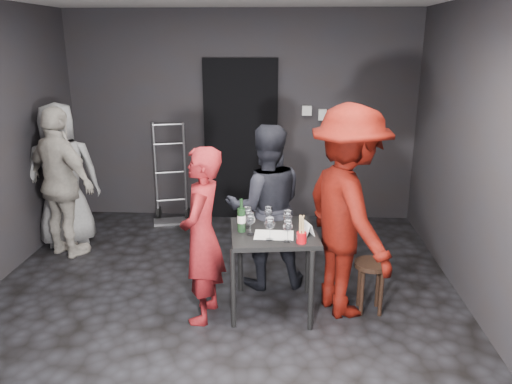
# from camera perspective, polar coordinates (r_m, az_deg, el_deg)

# --- Properties ---
(floor) EXTENTS (4.50, 5.00, 0.02)m
(floor) POSITION_cam_1_polar(r_m,az_deg,el_deg) (4.64, -4.34, -13.02)
(floor) COLOR black
(floor) RESTS_ON ground
(wall_back) EXTENTS (4.50, 0.04, 2.70)m
(wall_back) POSITION_cam_1_polar(r_m,az_deg,el_deg) (6.57, -1.71, 8.54)
(wall_back) COLOR black
(wall_back) RESTS_ON ground
(wall_front) EXTENTS (4.50, 0.04, 2.70)m
(wall_front) POSITION_cam_1_polar(r_m,az_deg,el_deg) (1.86, -15.85, -15.10)
(wall_front) COLOR black
(wall_front) RESTS_ON ground
(wall_right) EXTENTS (0.04, 5.00, 2.70)m
(wall_right) POSITION_cam_1_polar(r_m,az_deg,el_deg) (4.42, 25.54, 2.68)
(wall_right) COLOR black
(wall_right) RESTS_ON ground
(doorway) EXTENTS (0.95, 0.10, 2.10)m
(doorway) POSITION_cam_1_polar(r_m,az_deg,el_deg) (6.57, -1.74, 5.87)
(doorway) COLOR black
(doorway) RESTS_ON ground
(wallbox_upper) EXTENTS (0.12, 0.06, 0.12)m
(wallbox_upper) POSITION_cam_1_polar(r_m,az_deg,el_deg) (6.49, 5.83, 9.24)
(wallbox_upper) COLOR #B7B7B2
(wallbox_upper) RESTS_ON wall_back
(wallbox_lower) EXTENTS (0.10, 0.06, 0.14)m
(wallbox_lower) POSITION_cam_1_polar(r_m,az_deg,el_deg) (6.51, 7.60, 8.76)
(wallbox_lower) COLOR #B7B7B2
(wallbox_lower) RESTS_ON wall_back
(hand_truck) EXTENTS (0.43, 0.36, 1.30)m
(hand_truck) POSITION_cam_1_polar(r_m,az_deg,el_deg) (6.71, -9.67, -1.35)
(hand_truck) COLOR #B2B2B7
(hand_truck) RESTS_ON floor
(tasting_table) EXTENTS (0.72, 0.72, 0.75)m
(tasting_table) POSITION_cam_1_polar(r_m,az_deg,el_deg) (4.33, 2.00, -5.65)
(tasting_table) COLOR black
(tasting_table) RESTS_ON floor
(stool) EXTENTS (0.30, 0.30, 0.47)m
(stool) POSITION_cam_1_polar(r_m,az_deg,el_deg) (4.53, 13.02, -9.09)
(stool) COLOR black
(stool) RESTS_ON floor
(server_red) EXTENTS (0.42, 0.59, 1.52)m
(server_red) POSITION_cam_1_polar(r_m,az_deg,el_deg) (4.18, -6.20, -4.95)
(server_red) COLOR maroon
(server_red) RESTS_ON floor
(woman_black) EXTENTS (0.88, 0.58, 1.68)m
(woman_black) POSITION_cam_1_polar(r_m,az_deg,el_deg) (4.73, 1.13, -1.23)
(woman_black) COLOR black
(woman_black) RESTS_ON floor
(man_maroon) EXTENTS (1.18, 1.60, 2.24)m
(man_maroon) POSITION_cam_1_polar(r_m,az_deg,el_deg) (4.23, 10.59, 0.28)
(man_maroon) COLOR #4A0A04
(man_maroon) RESTS_ON floor
(bystander_cream) EXTENTS (1.19, 0.97, 1.84)m
(bystander_cream) POSITION_cam_1_polar(r_m,az_deg,el_deg) (5.77, -21.44, 1.78)
(bystander_cream) COLOR #BDB4A5
(bystander_cream) RESTS_ON floor
(bystander_grey) EXTENTS (1.02, 0.82, 1.85)m
(bystander_grey) POSITION_cam_1_polar(r_m,az_deg,el_deg) (6.11, -21.35, 2.62)
(bystander_grey) COLOR gray
(bystander_grey) RESTS_ON floor
(tasting_mat) EXTENTS (0.33, 0.22, 0.00)m
(tasting_mat) POSITION_cam_1_polar(r_m,az_deg,el_deg) (4.19, 2.06, -4.93)
(tasting_mat) COLOR white
(tasting_mat) RESTS_ON tasting_table
(wine_glass_a) EXTENTS (0.08, 0.08, 0.22)m
(wine_glass_a) POSITION_cam_1_polar(r_m,az_deg,el_deg) (4.16, -0.65, -3.53)
(wine_glass_a) COLOR white
(wine_glass_a) RESTS_ON tasting_table
(wine_glass_b) EXTENTS (0.10, 0.10, 0.21)m
(wine_glass_b) POSITION_cam_1_polar(r_m,az_deg,el_deg) (4.32, -0.94, -2.79)
(wine_glass_b) COLOR white
(wine_glass_b) RESTS_ON tasting_table
(wine_glass_c) EXTENTS (0.09, 0.09, 0.19)m
(wine_glass_c) POSITION_cam_1_polar(r_m,az_deg,el_deg) (4.37, 1.40, -2.67)
(wine_glass_c) COLOR white
(wine_glass_c) RESTS_ON tasting_table
(wine_glass_d) EXTENTS (0.10, 0.10, 0.22)m
(wine_glass_d) POSITION_cam_1_polar(r_m,az_deg,el_deg) (4.06, 1.57, -4.05)
(wine_glass_d) COLOR white
(wine_glass_d) RESTS_ON tasting_table
(wine_glass_e) EXTENTS (0.10, 0.10, 0.21)m
(wine_glass_e) POSITION_cam_1_polar(r_m,az_deg,el_deg) (4.03, 3.65, -4.31)
(wine_glass_e) COLOR white
(wine_glass_e) RESTS_ON tasting_table
(wine_glass_f) EXTENTS (0.09, 0.09, 0.20)m
(wine_glass_f) POSITION_cam_1_polar(r_m,az_deg,el_deg) (4.25, 3.61, -3.19)
(wine_glass_f) COLOR white
(wine_glass_f) RESTS_ON tasting_table
(wine_bottle) EXTENTS (0.07, 0.07, 0.29)m
(wine_bottle) POSITION_cam_1_polar(r_m,az_deg,el_deg) (4.24, -1.67, -3.11)
(wine_bottle) COLOR black
(wine_bottle) RESTS_ON tasting_table
(breadstick_cup) EXTENTS (0.08, 0.08, 0.25)m
(breadstick_cup) POSITION_cam_1_polar(r_m,az_deg,el_deg) (4.02, 5.26, -4.32)
(breadstick_cup) COLOR #BB080F
(breadstick_cup) RESTS_ON tasting_table
(reserved_card) EXTENTS (0.13, 0.16, 0.11)m
(reserved_card) POSITION_cam_1_polar(r_m,az_deg,el_deg) (4.22, 5.68, -4.13)
(reserved_card) COLOR white
(reserved_card) RESTS_ON tasting_table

